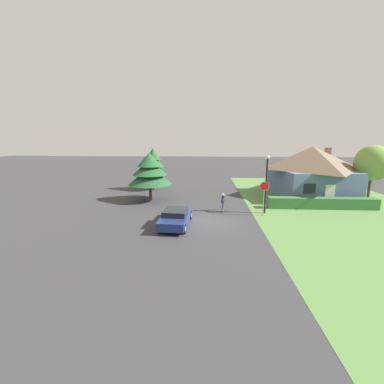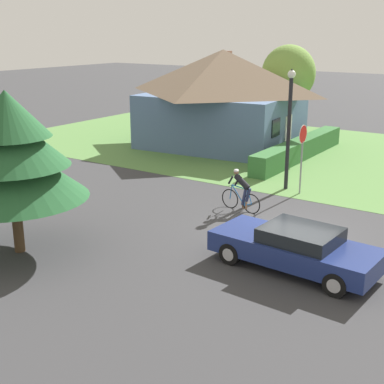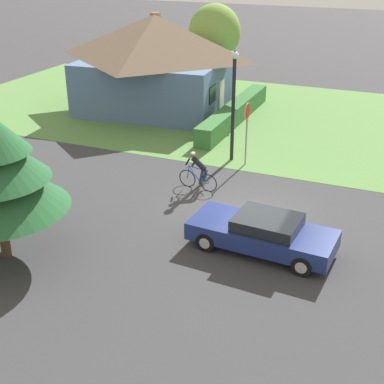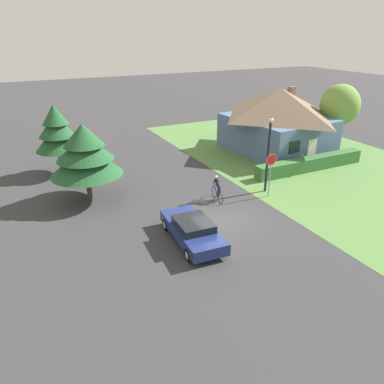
{
  "view_description": "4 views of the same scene",
  "coord_description": "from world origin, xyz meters",
  "px_view_note": "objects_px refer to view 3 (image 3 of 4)",
  "views": [
    {
      "loc": [
        -0.1,
        -18.82,
        6.23
      ],
      "look_at": [
        -1.32,
        2.49,
        1.73
      ],
      "focal_mm": 24.0,
      "sensor_mm": 36.0,
      "label": 1
    },
    {
      "loc": [
        -15.22,
        -6.36,
        6.39
      ],
      "look_at": [
        -1.14,
        3.11,
        1.24
      ],
      "focal_mm": 50.0,
      "sensor_mm": 36.0,
      "label": 2
    },
    {
      "loc": [
        -16.85,
        -4.8,
        9.03
      ],
      "look_at": [
        -1.02,
        1.88,
        0.99
      ],
      "focal_mm": 50.0,
      "sensor_mm": 36.0,
      "label": 3
    },
    {
      "loc": [
        -9.64,
        -15.66,
        9.85
      ],
      "look_at": [
        -1.1,
        1.3,
        1.53
      ],
      "focal_mm": 35.0,
      "sensor_mm": 36.0,
      "label": 4
    }
  ],
  "objects_px": {
    "deciduous_tree_right": "(215,32)",
    "sedan_left_lane": "(263,233)",
    "stop_sign": "(247,121)",
    "cyclist": "(198,172)",
    "street_lamp": "(233,98)",
    "cottage_house": "(156,61)"
  },
  "relations": [
    {
      "from": "sedan_left_lane",
      "to": "stop_sign",
      "type": "relative_size",
      "value": 1.68
    },
    {
      "from": "sedan_left_lane",
      "to": "stop_sign",
      "type": "distance_m",
      "value": 7.48
    },
    {
      "from": "cyclist",
      "to": "street_lamp",
      "type": "relative_size",
      "value": 0.35
    },
    {
      "from": "stop_sign",
      "to": "street_lamp",
      "type": "xyz_separation_m",
      "value": [
        0.31,
        0.75,
        0.89
      ]
    },
    {
      "from": "sedan_left_lane",
      "to": "street_lamp",
      "type": "distance_m",
      "value": 8.26
    },
    {
      "from": "cottage_house",
      "to": "sedan_left_lane",
      "type": "height_order",
      "value": "cottage_house"
    },
    {
      "from": "sedan_left_lane",
      "to": "cyclist",
      "type": "xyz_separation_m",
      "value": [
        3.59,
        3.7,
        0.11
      ]
    },
    {
      "from": "deciduous_tree_right",
      "to": "stop_sign",
      "type": "bearing_deg",
      "value": -153.12
    },
    {
      "from": "cottage_house",
      "to": "deciduous_tree_right",
      "type": "xyz_separation_m",
      "value": [
        5.28,
        -1.62,
        1.01
      ]
    },
    {
      "from": "street_lamp",
      "to": "deciduous_tree_right",
      "type": "xyz_separation_m",
      "value": [
        11.53,
        5.25,
        0.9
      ]
    },
    {
      "from": "cyclist",
      "to": "deciduous_tree_right",
      "type": "relative_size",
      "value": 0.31
    },
    {
      "from": "deciduous_tree_right",
      "to": "cyclist",
      "type": "bearing_deg",
      "value": -161.48
    },
    {
      "from": "street_lamp",
      "to": "sedan_left_lane",
      "type": "bearing_deg",
      "value": -153.86
    },
    {
      "from": "stop_sign",
      "to": "cyclist",
      "type": "bearing_deg",
      "value": -16.64
    },
    {
      "from": "sedan_left_lane",
      "to": "street_lamp",
      "type": "bearing_deg",
      "value": -60.02
    },
    {
      "from": "sedan_left_lane",
      "to": "cyclist",
      "type": "height_order",
      "value": "cyclist"
    },
    {
      "from": "deciduous_tree_right",
      "to": "sedan_left_lane",
      "type": "bearing_deg",
      "value": -154.89
    },
    {
      "from": "cyclist",
      "to": "deciduous_tree_right",
      "type": "height_order",
      "value": "deciduous_tree_right"
    },
    {
      "from": "stop_sign",
      "to": "cottage_house",
      "type": "bearing_deg",
      "value": -130.89
    },
    {
      "from": "cottage_house",
      "to": "street_lamp",
      "type": "height_order",
      "value": "cottage_house"
    },
    {
      "from": "stop_sign",
      "to": "deciduous_tree_right",
      "type": "relative_size",
      "value": 0.51
    },
    {
      "from": "cyclist",
      "to": "stop_sign",
      "type": "distance_m",
      "value": 3.6
    }
  ]
}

